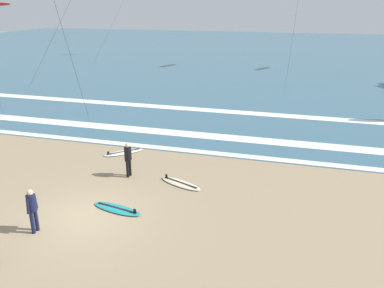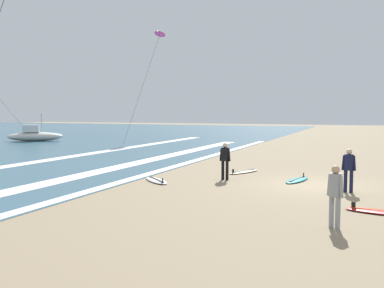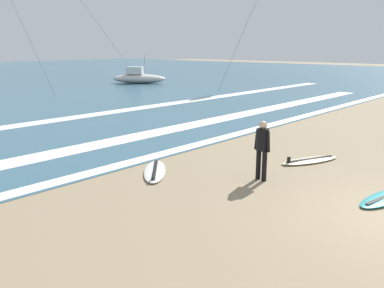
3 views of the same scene
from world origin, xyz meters
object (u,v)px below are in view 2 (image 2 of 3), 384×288
object	(u,v)px
surfer_left_far	(335,191)
surfboard_left_pile	(297,180)
surfboard_near_water	(244,172)
kite_magenta_high_right	(160,35)
surfer_background_far	(349,166)
surfboard_foreground_flat	(383,212)
offshore_boat	(35,136)
surfboard_right_spare	(156,180)
surfer_left_near	(225,158)

from	to	relation	value
surfer_left_far	surfboard_left_pile	size ratio (longest dim) A/B	0.73
surfboard_near_water	kite_magenta_high_right	world-z (taller)	kite_magenta_high_right
surfer_background_far	surfboard_near_water	bearing A→B (deg)	53.01
surfer_background_far	surfboard_foreground_flat	bearing A→B (deg)	-161.24
surfer_left_far	surfboard_foreground_flat	bearing A→B (deg)	-28.56
offshore_boat	surfboard_right_spare	bearing A→B (deg)	-129.07
surfer_left_far	offshore_boat	distance (m)	37.48
surfboard_left_pile	kite_magenta_high_right	distance (m)	30.32
surfer_left_near	surfboard_foreground_flat	size ratio (longest dim) A/B	0.74
surfboard_near_water	surfboard_foreground_flat	bearing A→B (deg)	-138.89
surfer_background_far	offshore_boat	xyz separation A→B (m)	(17.65, 29.73, -0.40)
surfboard_left_pile	surfer_left_far	bearing A→B (deg)	-164.83
surfer_left_near	surfer_left_far	distance (m)	8.18
surfboard_left_pile	offshore_boat	xyz separation A→B (m)	(15.62, 27.61, 0.51)
surfboard_left_pile	surfboard_foreground_flat	bearing A→B (deg)	-148.34
surfer_left_near	offshore_boat	bearing A→B (deg)	56.28
surfboard_right_spare	offshore_boat	distance (m)	28.48
surfboard_right_spare	kite_magenta_high_right	world-z (taller)	kite_magenta_high_right
surfboard_right_spare	surfboard_left_pile	world-z (taller)	same
surfboard_foreground_flat	kite_magenta_high_right	xyz separation A→B (m)	(27.67, 20.45, 10.70)
surfboard_near_water	surfer_left_far	bearing A→B (deg)	-152.15
surfer_background_far	offshore_boat	distance (m)	34.57
surfer_background_far	surfboard_left_pile	xyz separation A→B (m)	(2.03, 2.12, -0.91)
surfboard_foreground_flat	surfboard_near_water	world-z (taller)	same
surfboard_foreground_flat	offshore_boat	world-z (taller)	offshore_boat
surfboard_foreground_flat	kite_magenta_high_right	world-z (taller)	kite_magenta_high_right
surfboard_right_spare	surfboard_left_pile	bearing A→B (deg)	-67.12
surfer_left_near	offshore_boat	size ratio (longest dim) A/B	0.31
surfer_left_near	surfboard_near_water	bearing A→B (deg)	-3.84
surfboard_left_pile	offshore_boat	world-z (taller)	offshore_boat
surfboard_foreground_flat	surfboard_left_pile	xyz separation A→B (m)	(5.17, 3.19, 0.00)
surfer_left_near	surfboard_near_water	size ratio (longest dim) A/B	0.74
surfboard_left_pile	offshore_boat	bearing A→B (deg)	60.49
surfer_left_near	surfboard_near_water	world-z (taller)	surfer_left_near
surfer_left_far	kite_magenta_high_right	world-z (taller)	kite_magenta_high_right
surfer_background_far	surfboard_right_spare	size ratio (longest dim) A/B	0.84
surfer_background_far	surfer_left_far	bearing A→B (deg)	178.66
surfboard_foreground_flat	surfboard_left_pile	size ratio (longest dim) A/B	1.00
surfer_left_near	surfboard_near_water	xyz separation A→B (m)	(2.50, -0.17, -0.91)
surfboard_left_pile	surfboard_right_spare	bearing A→B (deg)	112.88
surfboard_right_spare	surfboard_near_water	bearing A→B (deg)	-34.44
surfboard_right_spare	surfboard_left_pile	distance (m)	5.97
kite_magenta_high_right	surfer_left_far	bearing A→B (deg)	-147.18
surfboard_foreground_flat	surfboard_left_pile	distance (m)	6.07
surfboard_left_pile	surfboard_near_water	bearing A→B (deg)	59.09
surfer_left_far	offshore_boat	bearing A→B (deg)	52.17
surfboard_left_pile	kite_magenta_high_right	xyz separation A→B (m)	(22.51, 17.27, 10.70)
surfer_left_far	surfboard_foreground_flat	xyz separation A→B (m)	(2.19, -1.19, -0.91)
surfer_left_near	surfer_background_far	size ratio (longest dim) A/B	1.00
surfboard_left_pile	kite_magenta_high_right	size ratio (longest dim) A/B	0.20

